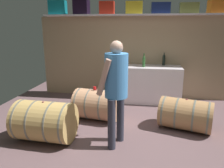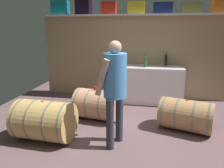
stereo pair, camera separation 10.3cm
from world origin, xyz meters
The scene contains 19 objects.
ground_plane centered at (0.00, 0.65, -0.01)m, with size 5.93×8.40×0.02m, color brown.
back_wall_panel centered at (0.00, 2.60, 1.01)m, with size 4.73×0.10×2.03m, color #A08565.
high_shelf_board centered at (0.00, 2.45, 2.04)m, with size 4.35×0.40×0.03m, color silver.
toolcase_teal centered at (-1.87, 2.45, 2.23)m, with size 0.42×0.23×0.34m, color #0F7685.
toolcase_black centered at (-1.26, 2.45, 2.23)m, with size 0.36×0.29×0.34m, color black.
toolcase_red centered at (-0.63, 2.45, 2.21)m, with size 0.35×0.23×0.30m, color red.
toolcase_yellow centered at (0.02, 2.45, 2.20)m, with size 0.39×0.27×0.29m, color yellow.
toolcase_navy centered at (0.62, 2.45, 2.19)m, with size 0.42×0.27×0.25m, color navy.
toolcase_olive centered at (1.25, 2.45, 2.18)m, with size 0.41×0.24×0.24m, color olive.
toolcase_orange centered at (1.89, 2.45, 2.21)m, with size 0.43×0.29×0.29m, color orange.
work_cabinet centered at (0.34, 2.21, 0.43)m, with size 1.67×0.65×0.87m, color white.
wine_bottle_dark centered at (0.77, 2.44, 1.00)m, with size 0.07×0.07×0.30m.
wine_bottle_green centered at (0.29, 2.12, 1.00)m, with size 0.07×0.07×0.31m.
wine_glass centered at (-0.30, 2.25, 0.95)m, with size 0.08×0.08×0.13m.
wine_barrel_near centered at (-0.58, 0.97, 0.30)m, with size 0.92×0.70×0.60m.
wine_barrel_far centered at (-1.20, 0.02, 0.32)m, with size 0.94×0.69×0.65m.
wine_barrel_flank centered at (1.06, 0.76, 0.28)m, with size 0.99×0.77×0.56m.
tasting_cup centered at (-0.61, 0.97, 0.63)m, with size 0.06×0.06×0.06m, color red.
winemaker_pouring centered at (-0.08, 0.06, 0.97)m, with size 0.45×0.52×1.58m.
Camera 2 is at (0.44, -2.93, 1.74)m, focal length 34.92 mm.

